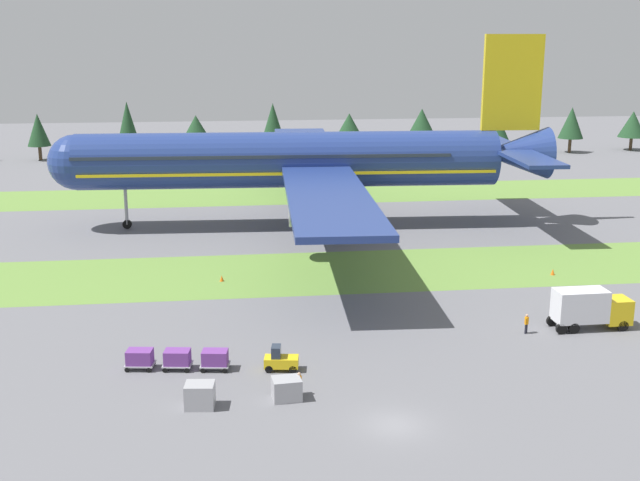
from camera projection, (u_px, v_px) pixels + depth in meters
name	position (u px, v px, depth m)	size (l,w,h in m)	color
ground_plane	(395.00, 425.00, 52.56)	(400.00, 400.00, 0.00)	slate
grass_strip_near	(325.00, 272.00, 86.95)	(320.00, 16.26, 0.01)	olive
grass_strip_far	(290.00, 194.00, 129.78)	(320.00, 16.26, 0.01)	olive
airliner	(303.00, 159.00, 106.02)	(66.62, 82.10, 25.23)	navy
baggage_tug	(280.00, 360.00, 61.05)	(2.76, 1.66, 1.97)	yellow
cargo_dolly_lead	(215.00, 358.00, 61.13)	(2.39, 1.80, 1.55)	#A3A3A8
cargo_dolly_second	(177.00, 358.00, 61.20)	(2.39, 1.80, 1.55)	#A3A3A8
cargo_dolly_third	(140.00, 358.00, 61.26)	(2.39, 1.80, 1.55)	#A3A3A8
catering_truck	(590.00, 307.00, 69.53)	(6.98, 2.38, 3.58)	yellow
ground_crew_marshaller	(526.00, 323.00, 68.64)	(0.38, 0.46, 1.74)	black
ground_crew_loader	(299.00, 383.00, 56.75)	(0.36, 0.54, 1.74)	black
uld_container_0	(200.00, 395.00, 54.90)	(2.00, 1.60, 1.74)	#A3A3A8
uld_container_1	(287.00, 389.00, 56.14)	(2.00, 1.60, 1.56)	#A3A3A8
taxiway_marker_0	(553.00, 272.00, 85.70)	(0.44, 0.44, 0.68)	orange
taxiway_marker_1	(222.00, 278.00, 83.49)	(0.44, 0.44, 0.65)	orange
distant_tree_line	(317.00, 125.00, 171.46)	(165.20, 10.68, 11.81)	#4C3823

